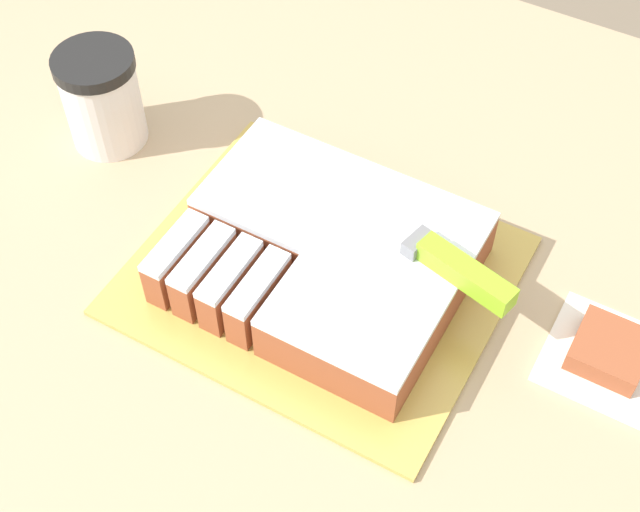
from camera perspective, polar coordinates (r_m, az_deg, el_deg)
The scene contains 7 objects.
countertop at distance 1.30m, azimuth -2.69°, elevation -13.23°, with size 1.40×1.10×0.92m.
cake_board at distance 0.90m, azimuth 0.00°, elevation -1.23°, with size 0.36×0.31×0.01m.
cake at distance 0.87m, azimuth 0.42°, elevation 0.06°, with size 0.28×0.23×0.06m.
knife at distance 0.83m, azimuth 7.08°, elevation 0.30°, with size 0.30×0.10×0.02m.
coffee_cup at distance 1.02m, azimuth -13.78°, elevation 9.77°, with size 0.09×0.09×0.11m.
paper_napkin at distance 0.88m, azimuth 17.81°, elevation -6.27°, with size 0.11×0.11×0.01m.
brownie at distance 0.87m, azimuth 18.04°, elevation -5.76°, with size 0.07×0.07×0.02m.
Camera 1 is at (0.32, -0.45, 1.64)m, focal length 50.00 mm.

